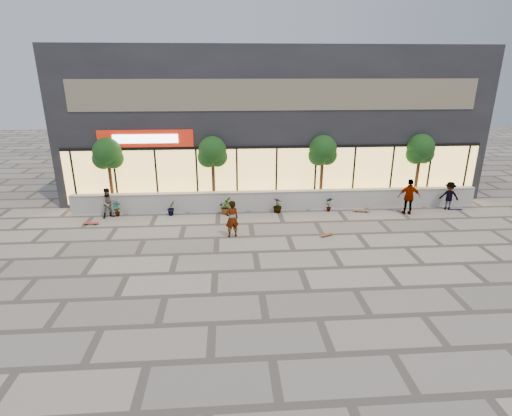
{
  "coord_description": "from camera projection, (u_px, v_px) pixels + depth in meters",
  "views": [
    {
      "loc": [
        -2.68,
        -13.55,
        7.23
      ],
      "look_at": [
        -1.46,
        3.52,
        1.3
      ],
      "focal_mm": 28.0,
      "sensor_mm": 36.0,
      "label": 1
    }
  ],
  "objects": [
    {
      "name": "shrub_c",
      "position": [
        225.0,
        207.0,
        21.07
      ],
      "size": [
        0.68,
        0.77,
        0.81
      ],
      "primitive_type": "imported",
      "rotation": [
        0.0,
        0.0,
        1.64
      ],
      "color": "#113613",
      "rests_on": "ground"
    },
    {
      "name": "skateboard_right_near",
      "position": [
        361.0,
        210.0,
        21.43
      ],
      "size": [
        0.88,
        0.44,
        0.1
      ],
      "rotation": [
        0.0,
        0.0,
        -0.27
      ],
      "color": "#926130",
      "rests_on": "ground"
    },
    {
      "name": "skater_center",
      "position": [
        232.0,
        219.0,
        18.02
      ],
      "size": [
        0.73,
        0.6,
        1.73
      ],
      "primitive_type": "imported",
      "rotation": [
        0.0,
        0.0,
        3.48
      ],
      "color": "white",
      "rests_on": "ground"
    },
    {
      "name": "skateboard_right_far",
      "position": [
        456.0,
        208.0,
        21.79
      ],
      "size": [
        0.75,
        0.25,
        0.09
      ],
      "rotation": [
        0.0,
        0.0,
        -0.09
      ],
      "color": "#5A559C",
      "rests_on": "ground"
    },
    {
      "name": "shrub_b",
      "position": [
        171.0,
        208.0,
        20.88
      ],
      "size": [
        0.57,
        0.57,
        0.81
      ],
      "primitive_type": "imported",
      "rotation": [
        0.0,
        0.0,
        0.82
      ],
      "color": "#113613",
      "rests_on": "ground"
    },
    {
      "name": "tree_east",
      "position": [
        420.0,
        151.0,
        22.13
      ],
      "size": [
        1.6,
        1.5,
        3.92
      ],
      "color": "#4E301C",
      "rests_on": "ground"
    },
    {
      "name": "tree_midwest",
      "position": [
        212.0,
        154.0,
        21.36
      ],
      "size": [
        1.6,
        1.5,
        3.92
      ],
      "color": "#4E301C",
      "rests_on": "ground"
    },
    {
      "name": "skater_right_near",
      "position": [
        409.0,
        197.0,
        20.86
      ],
      "size": [
        1.19,
        0.7,
        1.9
      ],
      "primitive_type": "imported",
      "rotation": [
        0.0,
        0.0,
        2.91
      ],
      "color": "white",
      "rests_on": "ground"
    },
    {
      "name": "retail_building",
      "position": [
        269.0,
        119.0,
        25.69
      ],
      "size": [
        24.0,
        9.17,
        8.5
      ],
      "color": "black",
      "rests_on": "ground"
    },
    {
      "name": "skateboard_center",
      "position": [
        327.0,
        235.0,
        18.32
      ],
      "size": [
        0.7,
        0.45,
        0.08
      ],
      "rotation": [
        0.0,
        0.0,
        0.44
      ],
      "color": "brown",
      "rests_on": "ground"
    },
    {
      "name": "tree_mideast",
      "position": [
        323.0,
        152.0,
        21.76
      ],
      "size": [
        1.6,
        1.5,
        3.92
      ],
      "color": "#4E301C",
      "rests_on": "ground"
    },
    {
      "name": "skater_right_far",
      "position": [
        449.0,
        196.0,
        21.62
      ],
      "size": [
        1.13,
        0.85,
        1.55
      ],
      "primitive_type": "imported",
      "rotation": [
        0.0,
        0.0,
        2.83
      ],
      "color": "maroon",
      "rests_on": "ground"
    },
    {
      "name": "shrub_a",
      "position": [
        117.0,
        209.0,
        20.69
      ],
      "size": [
        0.43,
        0.29,
        0.81
      ],
      "primitive_type": "imported",
      "color": "#113613",
      "rests_on": "ground"
    },
    {
      "name": "skateboard_left",
      "position": [
        91.0,
        223.0,
        19.68
      ],
      "size": [
        0.77,
        0.25,
        0.09
      ],
      "rotation": [
        0.0,
        0.0,
        -0.07
      ],
      "color": "red",
      "rests_on": "ground"
    },
    {
      "name": "skater_left",
      "position": [
        109.0,
        203.0,
        20.4
      ],
      "size": [
        0.96,
        0.9,
        1.57
      ],
      "primitive_type": "imported",
      "rotation": [
        0.0,
        0.0,
        0.54
      ],
      "color": "tan",
      "rests_on": "ground"
    },
    {
      "name": "shrub_d",
      "position": [
        277.0,
        205.0,
        21.26
      ],
      "size": [
        0.64,
        0.64,
        0.81
      ],
      "primitive_type": "imported",
      "rotation": [
        0.0,
        0.0,
        2.46
      ],
      "color": "#113613",
      "rests_on": "ground"
    },
    {
      "name": "ground",
      "position": [
        300.0,
        269.0,
        15.32
      ],
      "size": [
        80.0,
        80.0,
        0.0
      ],
      "primitive_type": "plane",
      "color": "#A89E92",
      "rests_on": "ground"
    },
    {
      "name": "planter_wall",
      "position": [
        278.0,
        200.0,
        21.74
      ],
      "size": [
        22.0,
        0.42,
        1.04
      ],
      "color": "beige",
      "rests_on": "ground"
    },
    {
      "name": "tree_west",
      "position": [
        108.0,
        155.0,
        20.99
      ],
      "size": [
        1.6,
        1.5,
        3.92
      ],
      "color": "#4E301C",
      "rests_on": "ground"
    },
    {
      "name": "shrub_e",
      "position": [
        329.0,
        204.0,
        21.45
      ],
      "size": [
        0.46,
        0.35,
        0.81
      ],
      "primitive_type": "imported",
      "rotation": [
        0.0,
        0.0,
        3.28
      ],
      "color": "#113613",
      "rests_on": "ground"
    }
  ]
}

